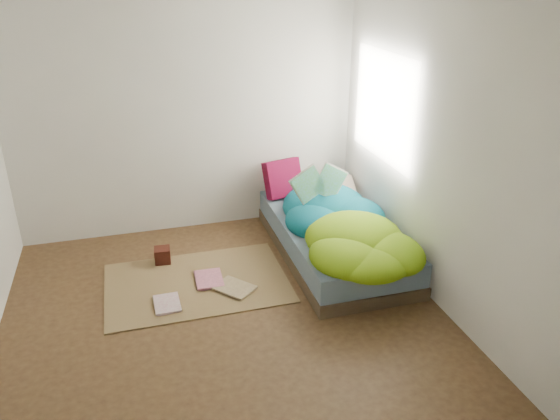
# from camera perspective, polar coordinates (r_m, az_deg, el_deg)

# --- Properties ---
(ground) EXTENTS (3.50, 3.50, 0.00)m
(ground) POSITION_cam_1_polar(r_m,az_deg,el_deg) (4.56, -5.76, -10.89)
(ground) COLOR #412A19
(ground) RESTS_ON ground
(room_walls) EXTENTS (3.54, 3.54, 2.62)m
(room_walls) POSITION_cam_1_polar(r_m,az_deg,el_deg) (3.87, -6.60, 9.27)
(room_walls) COLOR silver
(room_walls) RESTS_ON ground
(bed) EXTENTS (1.00, 2.00, 0.34)m
(bed) POSITION_cam_1_polar(r_m,az_deg,el_deg) (5.36, 5.61, -3.02)
(bed) COLOR #3E3121
(bed) RESTS_ON ground
(duvet) EXTENTS (0.96, 1.84, 0.34)m
(duvet) POSITION_cam_1_polar(r_m,az_deg,el_deg) (5.03, 6.67, -0.67)
(duvet) COLOR #07546B
(duvet) RESTS_ON bed
(rug) EXTENTS (1.60, 1.10, 0.01)m
(rug) POSITION_cam_1_polar(r_m,az_deg,el_deg) (5.00, -8.67, -7.53)
(rug) COLOR brown
(rug) RESTS_ON ground
(pillow_floral) EXTENTS (0.63, 0.47, 0.13)m
(pillow_floral) POSITION_cam_1_polar(r_m,az_deg,el_deg) (5.92, 5.01, 2.27)
(pillow_floral) COLOR silver
(pillow_floral) RESTS_ON bed
(pillow_magenta) EXTENTS (0.41, 0.22, 0.40)m
(pillow_magenta) POSITION_cam_1_polar(r_m,az_deg,el_deg) (5.81, 0.31, 3.34)
(pillow_magenta) COLOR #4E052B
(pillow_magenta) RESTS_ON bed
(open_book) EXTENTS (0.48, 0.15, 0.29)m
(open_book) POSITION_cam_1_polar(r_m,az_deg,el_deg) (5.14, 4.18, 3.83)
(open_book) COLOR green
(open_book) RESTS_ON duvet
(wooden_box) EXTENTS (0.16, 0.16, 0.15)m
(wooden_box) POSITION_cam_1_polar(r_m,az_deg,el_deg) (5.34, -12.18, -4.63)
(wooden_box) COLOR #360E0C
(wooden_box) RESTS_ON rug
(floor_book_a) EXTENTS (0.22, 0.29, 0.02)m
(floor_book_a) POSITION_cam_1_polar(r_m,az_deg,el_deg) (4.72, -13.00, -9.73)
(floor_book_a) COLOR silver
(floor_book_a) RESTS_ON rug
(floor_book_b) EXTENTS (0.25, 0.33, 0.03)m
(floor_book_b) POSITION_cam_1_polar(r_m,az_deg,el_deg) (4.98, -8.81, -7.35)
(floor_book_b) COLOR pink
(floor_book_b) RESTS_ON rug
(floor_book_c) EXTENTS (0.41, 0.42, 0.03)m
(floor_book_c) POSITION_cam_1_polar(r_m,az_deg,el_deg) (4.77, -5.71, -8.77)
(floor_book_c) COLOR tan
(floor_book_c) RESTS_ON rug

